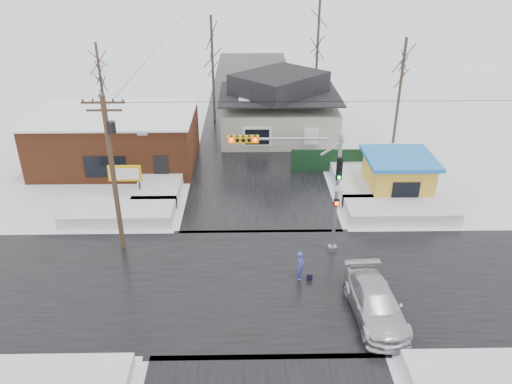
{
  "coord_description": "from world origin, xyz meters",
  "views": [
    {
      "loc": [
        -0.77,
        -20.91,
        15.76
      ],
      "look_at": [
        -0.32,
        4.55,
        3.0
      ],
      "focal_mm": 35.0,
      "sensor_mm": 36.0,
      "label": 1
    }
  ],
  "objects_px": {
    "utility_pole": "(113,166)",
    "kiosk": "(398,175)",
    "marquee_sign": "(125,174)",
    "pedestrian": "(300,266)",
    "traffic_signal": "(308,179)",
    "car": "(376,304)"
  },
  "relations": [
    {
      "from": "traffic_signal",
      "to": "car",
      "type": "height_order",
      "value": "traffic_signal"
    },
    {
      "from": "pedestrian",
      "to": "kiosk",
      "type": "bearing_deg",
      "value": -28.02
    },
    {
      "from": "pedestrian",
      "to": "utility_pole",
      "type": "bearing_deg",
      "value": 82.66
    },
    {
      "from": "car",
      "to": "traffic_signal",
      "type": "bearing_deg",
      "value": 111.66
    },
    {
      "from": "utility_pole",
      "to": "pedestrian",
      "type": "xyz_separation_m",
      "value": [
        9.83,
        -3.12,
        -4.31
      ]
    },
    {
      "from": "marquee_sign",
      "to": "pedestrian",
      "type": "height_order",
      "value": "marquee_sign"
    },
    {
      "from": "utility_pole",
      "to": "marquee_sign",
      "type": "height_order",
      "value": "utility_pole"
    },
    {
      "from": "traffic_signal",
      "to": "utility_pole",
      "type": "height_order",
      "value": "utility_pole"
    },
    {
      "from": "marquee_sign",
      "to": "kiosk",
      "type": "xyz_separation_m",
      "value": [
        18.5,
        0.5,
        -0.46
      ]
    },
    {
      "from": "utility_pole",
      "to": "kiosk",
      "type": "distance_m",
      "value": 18.95
    },
    {
      "from": "car",
      "to": "utility_pole",
      "type": "bearing_deg",
      "value": 150.94
    },
    {
      "from": "traffic_signal",
      "to": "pedestrian",
      "type": "distance_m",
      "value": 4.58
    },
    {
      "from": "kiosk",
      "to": "car",
      "type": "xyz_separation_m",
      "value": [
        -4.39,
        -12.65,
        -0.7
      ]
    },
    {
      "from": "marquee_sign",
      "to": "traffic_signal",
      "type": "bearing_deg",
      "value": -29.72
    },
    {
      "from": "utility_pole",
      "to": "traffic_signal",
      "type": "bearing_deg",
      "value": -2.95
    },
    {
      "from": "kiosk",
      "to": "pedestrian",
      "type": "height_order",
      "value": "kiosk"
    },
    {
      "from": "traffic_signal",
      "to": "marquee_sign",
      "type": "bearing_deg",
      "value": 150.28
    },
    {
      "from": "marquee_sign",
      "to": "kiosk",
      "type": "height_order",
      "value": "kiosk"
    },
    {
      "from": "utility_pole",
      "to": "marquee_sign",
      "type": "relative_size",
      "value": 3.53
    },
    {
      "from": "pedestrian",
      "to": "car",
      "type": "distance_m",
      "value": 4.42
    },
    {
      "from": "marquee_sign",
      "to": "kiosk",
      "type": "relative_size",
      "value": 0.55
    },
    {
      "from": "utility_pole",
      "to": "kiosk",
      "type": "bearing_deg",
      "value": 20.44
    }
  ]
}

